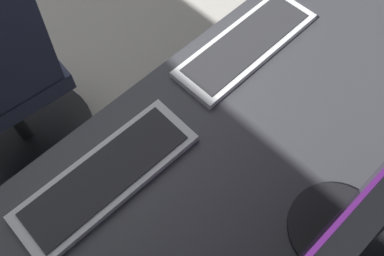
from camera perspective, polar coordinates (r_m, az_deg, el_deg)
name	(u,v)px	position (r m, az deg, el deg)	size (l,w,h in m)	color
desk	(207,203)	(0.95, 2.16, -10.42)	(2.31, 0.66, 0.73)	#38383D
monitor_primary	(383,183)	(0.70, 25.04, -7.00)	(0.56, 0.20, 0.42)	black
keyboard_main	(246,44)	(1.10, 7.57, 11.46)	(0.42, 0.14, 0.02)	silver
keyboard_spare	(107,176)	(0.91, -11.78, -6.54)	(0.42, 0.15, 0.02)	silver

